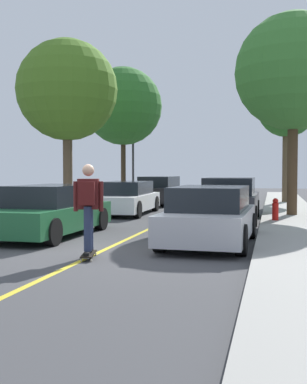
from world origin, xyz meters
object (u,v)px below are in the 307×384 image
at_px(street_tree_right_near, 287,109).
at_px(streetlamp, 133,142).
at_px(street_tree_left_nearest, 67,91).
at_px(skateboarder, 88,203).
at_px(parked_car_left_nearest, 52,211).
at_px(street_tree_left_near, 123,106).
at_px(street_tree_right_nearest, 293,72).
at_px(parked_car_right_nearest, 210,216).
at_px(skateboard, 89,254).
at_px(parked_car_left_far, 159,191).
at_px(parked_car_left_near, 126,198).
at_px(fire_hydrant, 275,209).
at_px(parked_car_right_near, 230,200).

relative_size(street_tree_right_near, streetlamp, 1.15).
xyz_separation_m(street_tree_left_nearest, skateboarder, (4.25, -8.71, -3.71)).
bearing_deg(parked_car_left_nearest, street_tree_right_near, 65.71).
distance_m(street_tree_left_near, street_tree_right_nearest, 10.69).
distance_m(street_tree_left_nearest, skateboarder, 10.38).
xyz_separation_m(parked_car_right_nearest, skateboard, (-2.06, -2.38, -0.57)).
height_order(parked_car_right_nearest, streetlamp, streetlamp).
bearing_deg(street_tree_right_near, parked_car_left_nearest, -114.29).
xyz_separation_m(street_tree_right_near, streetlamp, (-8.05, -0.27, -1.59)).
relative_size(street_tree_right_nearest, street_tree_right_near, 1.15).
bearing_deg(parked_car_left_far, parked_car_left_near, -90.02).
relative_size(street_tree_left_near, street_tree_right_nearest, 0.98).
distance_m(street_tree_right_nearest, fire_hydrant, 5.24).
bearing_deg(streetlamp, street_tree_right_near, 1.89).
bearing_deg(skateboarder, parked_car_left_nearest, 126.51).
height_order(parked_car_left_nearest, skateboard, parked_car_left_nearest).
height_order(parked_car_left_nearest, fire_hydrant, parked_car_left_nearest).
height_order(parked_car_left_far, parked_car_right_nearest, parked_car_left_far).
xyz_separation_m(street_tree_right_nearest, fire_hydrant, (-0.59, -2.18, -4.73)).
relative_size(parked_car_left_nearest, street_tree_left_near, 0.64).
relative_size(parked_car_left_near, street_tree_right_near, 0.76).
bearing_deg(street_tree_left_near, parked_car_right_nearest, -65.00).
height_order(parked_car_left_far, street_tree_left_nearest, street_tree_left_nearest).
relative_size(parked_car_left_near, skateboarder, 2.74).
bearing_deg(parked_car_left_nearest, streetlamp, 97.28).
relative_size(parked_car_left_near, fire_hydrant, 6.76).
distance_m(parked_car_right_near, street_tree_left_nearest, 7.56).
bearing_deg(skateboard, parked_car_left_near, 102.73).
xyz_separation_m(parked_car_right_nearest, skateboarder, (-2.05, -2.41, 0.43)).
xyz_separation_m(parked_car_left_far, skateboard, (2.16, -15.22, -0.62)).
relative_size(parked_car_right_near, street_tree_right_near, 0.71).
distance_m(parked_car_left_nearest, streetlamp, 14.06).
height_order(street_tree_left_nearest, street_tree_right_nearest, street_tree_right_nearest).
relative_size(parked_car_left_nearest, parked_car_right_near, 1.01).
bearing_deg(streetlamp, fire_hydrant, -51.87).
xyz_separation_m(parked_car_right_nearest, street_tree_right_nearest, (2.09, 6.89, 4.55)).
bearing_deg(street_tree_right_near, parked_car_left_near, -130.80).
bearing_deg(streetlamp, skateboard, -76.75).
xyz_separation_m(parked_car_left_near, streetlamp, (-1.75, 7.04, 2.62)).
bearing_deg(parked_car_left_nearest, parked_car_right_near, 49.71).
relative_size(parked_car_left_nearest, skateboard, 5.20).
distance_m(street_tree_left_near, fire_hydrant, 12.65).
relative_size(parked_car_left_nearest, parked_car_left_far, 0.99).
bearing_deg(parked_car_right_near, parked_car_left_near, 158.14).
relative_size(streetlamp, skateboard, 6.26).
bearing_deg(parked_car_right_nearest, street_tree_right_nearest, 73.15).
height_order(parked_car_right_nearest, skateboard, parked_car_right_nearest).
xyz_separation_m(street_tree_left_nearest, streetlamp, (0.34, 7.92, -1.54)).
distance_m(skateboard, skateboarder, 1.00).
relative_size(fire_hydrant, skateboard, 0.81).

